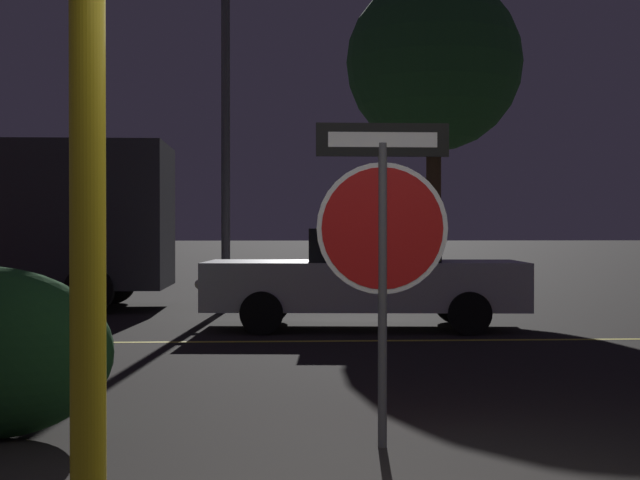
{
  "coord_description": "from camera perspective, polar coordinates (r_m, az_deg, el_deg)",
  "views": [
    {
      "loc": [
        -0.62,
        -4.0,
        1.43
      ],
      "look_at": [
        -0.14,
        5.15,
        1.34
      ],
      "focal_mm": 50.0,
      "sensor_mm": 36.0,
      "label": 1
    }
  ],
  "objects": [
    {
      "name": "passing_car_2",
      "position": [
        13.1,
        2.91,
        -2.46
      ],
      "size": [
        4.8,
        2.1,
        1.47
      ],
      "rotation": [
        0.0,
        0.0,
        1.5
      ],
      "color": "silver",
      "rests_on": "ground_plane"
    },
    {
      "name": "yellow_pole_left",
      "position": [
        3.62,
        -14.65,
        0.04
      ],
      "size": [
        0.14,
        0.14,
        2.8
      ],
      "primitive_type": "cylinder",
      "color": "yellow",
      "rests_on": "ground_plane"
    },
    {
      "name": "stop_sign",
      "position": [
        5.89,
        4.02,
        0.99
      ],
      "size": [
        0.88,
        0.06,
        2.14
      ],
      "rotation": [
        0.0,
        0.0,
        0.0
      ],
      "color": "#4C4C51",
      "rests_on": "ground_plane"
    },
    {
      "name": "tree_0",
      "position": [
        19.58,
        7.29,
        11.09
      ],
      "size": [
        3.76,
        3.76,
        6.91
      ],
      "color": "#422D1E",
      "rests_on": "ground_plane"
    },
    {
      "name": "delivery_truck",
      "position": [
        17.3,
        -19.71,
        1.16
      ],
      "size": [
        6.03,
        2.59,
        3.03
      ],
      "rotation": [
        0.0,
        0.0,
        1.57
      ],
      "color": "#2D2D33",
      "rests_on": "ground_plane"
    },
    {
      "name": "road_center_stripe",
      "position": [
        11.62,
        0.1,
        -6.48
      ],
      "size": [
        41.5,
        0.12,
        0.01
      ],
      "primitive_type": "cube",
      "color": "gold",
      "rests_on": "ground_plane"
    },
    {
      "name": "street_lamp",
      "position": [
        16.68,
        -6.07,
        14.41
      ],
      "size": [
        0.5,
        0.5,
        8.16
      ],
      "color": "#4C4C51",
      "rests_on": "ground_plane"
    }
  ]
}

